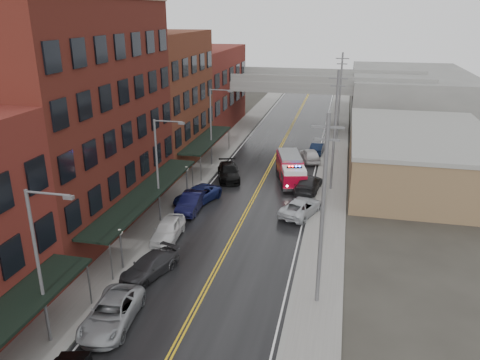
# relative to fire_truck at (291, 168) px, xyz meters

# --- Properties ---
(road) EXTENTS (11.00, 160.00, 0.02)m
(road) POSITION_rel_fire_truck_xyz_m (-2.90, -6.58, -1.48)
(road) COLOR black
(road) RESTS_ON ground
(sidewalk_left) EXTENTS (3.00, 160.00, 0.15)m
(sidewalk_left) POSITION_rel_fire_truck_xyz_m (-10.20, -6.58, -1.41)
(sidewalk_left) COLOR slate
(sidewalk_left) RESTS_ON ground
(sidewalk_right) EXTENTS (3.00, 160.00, 0.15)m
(sidewalk_right) POSITION_rel_fire_truck_xyz_m (4.40, -6.58, -1.41)
(sidewalk_right) COLOR slate
(sidewalk_right) RESTS_ON ground
(curb_left) EXTENTS (0.30, 160.00, 0.15)m
(curb_left) POSITION_rel_fire_truck_xyz_m (-8.55, -6.58, -1.41)
(curb_left) COLOR gray
(curb_left) RESTS_ON ground
(curb_right) EXTENTS (0.30, 160.00, 0.15)m
(curb_right) POSITION_rel_fire_truck_xyz_m (2.75, -6.58, -1.41)
(curb_right) COLOR gray
(curb_right) RESTS_ON ground
(brick_building_b) EXTENTS (9.00, 20.00, 18.00)m
(brick_building_b) POSITION_rel_fire_truck_xyz_m (-16.20, -13.58, 7.51)
(brick_building_b) COLOR #541E16
(brick_building_b) RESTS_ON ground
(brick_building_c) EXTENTS (9.00, 15.00, 15.00)m
(brick_building_c) POSITION_rel_fire_truck_xyz_m (-16.20, 3.92, 6.01)
(brick_building_c) COLOR #5C2C1B
(brick_building_c) RESTS_ON ground
(brick_building_far) EXTENTS (9.00, 20.00, 12.00)m
(brick_building_far) POSITION_rel_fire_truck_xyz_m (-16.20, 21.42, 4.51)
(brick_building_far) COLOR maroon
(brick_building_far) RESTS_ON ground
(tan_building) EXTENTS (14.00, 22.00, 5.00)m
(tan_building) POSITION_rel_fire_truck_xyz_m (13.10, 3.42, 1.01)
(tan_building) COLOR brown
(tan_building) RESTS_ON ground
(right_far_block) EXTENTS (18.00, 30.00, 8.00)m
(right_far_block) POSITION_rel_fire_truck_xyz_m (15.10, 33.42, 2.51)
(right_far_block) COLOR slate
(right_far_block) RESTS_ON ground
(awning_1) EXTENTS (2.60, 18.00, 3.09)m
(awning_1) POSITION_rel_fire_truck_xyz_m (-10.39, -13.58, 1.50)
(awning_1) COLOR black
(awning_1) RESTS_ON ground
(awning_2) EXTENTS (2.60, 13.00, 3.09)m
(awning_2) POSITION_rel_fire_truck_xyz_m (-10.39, 3.92, 1.50)
(awning_2) COLOR black
(awning_2) RESTS_ON ground
(globe_lamp_1) EXTENTS (0.44, 0.44, 3.12)m
(globe_lamp_1) POSITION_rel_fire_truck_xyz_m (-9.30, -20.58, 0.83)
(globe_lamp_1) COLOR #59595B
(globe_lamp_1) RESTS_ON ground
(globe_lamp_2) EXTENTS (0.44, 0.44, 3.12)m
(globe_lamp_2) POSITION_rel_fire_truck_xyz_m (-9.30, -6.58, 0.83)
(globe_lamp_2) COLOR #59595B
(globe_lamp_2) RESTS_ON ground
(street_lamp_0) EXTENTS (2.64, 0.22, 9.00)m
(street_lamp_0) POSITION_rel_fire_truck_xyz_m (-9.45, -28.58, 3.70)
(street_lamp_0) COLOR #59595B
(street_lamp_0) RESTS_ON ground
(street_lamp_1) EXTENTS (2.64, 0.22, 9.00)m
(street_lamp_1) POSITION_rel_fire_truck_xyz_m (-9.45, -12.58, 3.70)
(street_lamp_1) COLOR #59595B
(street_lamp_1) RESTS_ON ground
(street_lamp_2) EXTENTS (2.64, 0.22, 9.00)m
(street_lamp_2) POSITION_rel_fire_truck_xyz_m (-9.45, 3.42, 3.70)
(street_lamp_2) COLOR #59595B
(street_lamp_2) RESTS_ON ground
(utility_pole_0) EXTENTS (1.80, 0.24, 12.00)m
(utility_pole_0) POSITION_rel_fire_truck_xyz_m (4.30, -21.58, 4.82)
(utility_pole_0) COLOR #59595B
(utility_pole_0) RESTS_ON ground
(utility_pole_1) EXTENTS (1.80, 0.24, 12.00)m
(utility_pole_1) POSITION_rel_fire_truck_xyz_m (4.30, -1.58, 4.82)
(utility_pole_1) COLOR #59595B
(utility_pole_1) RESTS_ON ground
(utility_pole_2) EXTENTS (1.80, 0.24, 12.00)m
(utility_pole_2) POSITION_rel_fire_truck_xyz_m (4.30, 18.42, 4.82)
(utility_pole_2) COLOR #59595B
(utility_pole_2) RESTS_ON ground
(overpass) EXTENTS (40.00, 10.00, 7.50)m
(overpass) POSITION_rel_fire_truck_xyz_m (-2.90, 25.42, 4.50)
(overpass) COLOR slate
(overpass) RESTS_ON ground
(fire_truck) EXTENTS (4.40, 7.87, 2.74)m
(fire_truck) POSITION_rel_fire_truck_xyz_m (0.00, 0.00, 0.00)
(fire_truck) COLOR maroon
(fire_truck) RESTS_ON ground
(parked_car_left_2) EXTENTS (3.02, 5.67, 1.52)m
(parked_car_left_2) POSITION_rel_fire_truck_xyz_m (-7.12, -26.38, -0.73)
(parked_car_left_2) COLOR gray
(parked_car_left_2) RESTS_ON ground
(parked_car_left_3) EXTENTS (3.41, 5.21, 1.40)m
(parked_car_left_3) POSITION_rel_fire_truck_xyz_m (-7.12, -20.88, -0.78)
(parked_car_left_3) COLOR #2B2A2D
(parked_car_left_3) RESTS_ON ground
(parked_car_left_4) EXTENTS (2.22, 4.88, 1.62)m
(parked_car_left_4) POSITION_rel_fire_truck_xyz_m (-7.90, -15.38, -0.67)
(parked_car_left_4) COLOR silver
(parked_car_left_4) RESTS_ON ground
(parked_car_left_5) EXTENTS (1.79, 4.93, 1.62)m
(parked_car_left_5) POSITION_rel_fire_truck_xyz_m (-7.87, -9.64, -0.68)
(parked_car_left_5) COLOR black
(parked_car_left_5) RESTS_ON ground
(parked_car_left_6) EXTENTS (4.08, 5.86, 1.49)m
(parked_car_left_6) POSITION_rel_fire_truck_xyz_m (-7.90, -7.78, -0.74)
(parked_car_left_6) COLOR #141D4E
(parked_car_left_6) RESTS_ON ground
(parked_car_left_7) EXTENTS (3.80, 5.89, 1.59)m
(parked_car_left_7) POSITION_rel_fire_truck_xyz_m (-6.63, -0.65, -0.69)
(parked_car_left_7) COLOR black
(parked_car_left_7) RESTS_ON ground
(parked_car_right_0) EXTENTS (4.09, 5.79, 1.47)m
(parked_car_right_0) POSITION_rel_fire_truck_xyz_m (1.98, -8.38, -0.75)
(parked_car_right_0) COLOR #B5B9BE
(parked_car_right_0) RESTS_ON ground
(parked_car_right_1) EXTENTS (2.77, 5.60, 1.56)m
(parked_car_right_1) POSITION_rel_fire_truck_xyz_m (2.10, -2.38, -0.70)
(parked_car_right_1) COLOR black
(parked_car_right_1) RESTS_ON ground
(parked_car_right_2) EXTENTS (3.25, 5.10, 1.62)m
(parked_car_right_2) POSITION_rel_fire_truck_xyz_m (1.41, 7.60, -0.68)
(parked_car_right_2) COLOR silver
(parked_car_right_2) RESTS_ON ground
(parked_car_right_3) EXTENTS (1.90, 4.46, 1.43)m
(parked_car_right_3) POSITION_rel_fire_truck_xyz_m (2.10, 11.22, -0.77)
(parked_car_right_3) COLOR black
(parked_car_right_3) RESTS_ON ground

